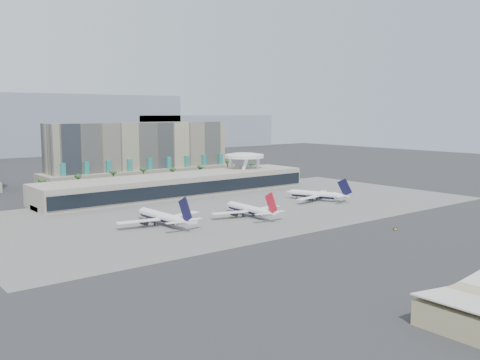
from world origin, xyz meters
TOP-DOWN VIEW (x-y plane):
  - ground at (0.00, 0.00)m, footprint 900.00×900.00m
  - apron_pad at (0.00, 55.00)m, footprint 260.00×130.00m
  - mountain_ridge at (27.88, 470.00)m, footprint 680.00×60.00m
  - hotel at (10.00, 174.41)m, footprint 140.00×30.00m
  - terminal at (0.00, 109.84)m, footprint 170.00×32.50m
  - saucer_structure at (55.00, 116.00)m, footprint 26.00×26.00m
  - palm_row at (7.00, 145.00)m, footprint 157.80×2.80m
  - airliner_left at (-51.84, 41.19)m, footprint 41.44×42.68m
  - airliner_centre at (-9.78, 32.45)m, footprint 38.78×39.98m
  - airliner_right at (48.92, 44.63)m, footprint 36.00×37.14m
  - service_vehicle_a at (-40.47, 35.26)m, footprint 5.22×3.03m
  - service_vehicle_b at (4.61, 30.47)m, footprint 3.60×2.35m
  - taxiway_sign at (19.40, -28.43)m, footprint 2.05×0.54m

SIDE VIEW (x-z plane):
  - ground at x=0.00m, z-range 0.00..0.00m
  - apron_pad at x=0.00m, z-range 0.00..0.06m
  - taxiway_sign at x=19.40m, z-range 0.00..0.92m
  - service_vehicle_b at x=4.61m, z-range 0.00..1.74m
  - service_vehicle_a at x=-40.47m, z-range 0.00..2.42m
  - airliner_right at x=48.92m, z-range -3.35..10.18m
  - airliner_centre at x=-9.78m, z-range -3.42..10.38m
  - airliner_left at x=-51.84m, z-range -3.65..11.08m
  - terminal at x=0.00m, z-range -0.73..13.77m
  - palm_row at x=7.00m, z-range 3.95..17.05m
  - hotel at x=10.00m, z-range -4.19..37.81m
  - saucer_structure at x=55.00m, z-range 7.51..29.40m
  - mountain_ridge at x=27.88m, z-range -5.11..64.89m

